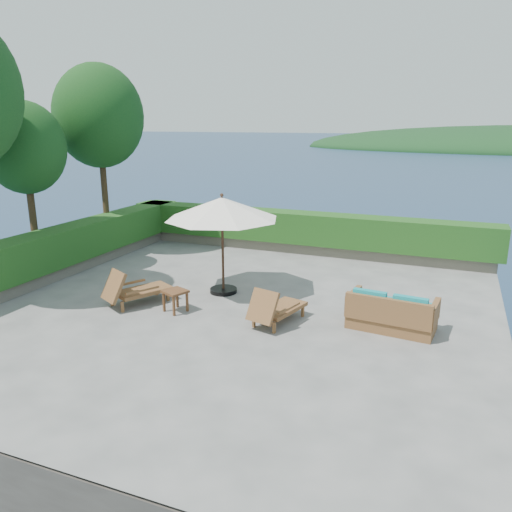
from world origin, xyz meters
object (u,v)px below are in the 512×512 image
at_px(lounge_right, 275,308).
at_px(wicker_loveseat, 391,314).
at_px(lounge_left, 134,289).
at_px(side_table, 175,294).
at_px(patio_umbrella, 222,209).

relative_size(lounge_right, wicker_loveseat, 0.86).
height_order(lounge_left, side_table, lounge_left).
bearing_deg(patio_umbrella, lounge_right, -36.73).
xyz_separation_m(patio_umbrella, lounge_left, (-1.60, -1.60, -1.78)).
bearing_deg(lounge_left, lounge_right, 30.44).
distance_m(lounge_left, lounge_right, 3.54).
distance_m(patio_umbrella, lounge_left, 2.88).
distance_m(patio_umbrella, lounge_right, 3.01).
relative_size(patio_umbrella, side_table, 4.89).
xyz_separation_m(patio_umbrella, lounge_right, (1.94, -1.45, -1.80)).
bearing_deg(wicker_loveseat, patio_umbrella, 175.06).
bearing_deg(lounge_left, side_table, 27.10).
bearing_deg(lounge_right, wicker_loveseat, 29.33).
bearing_deg(wicker_loveseat, side_table, -164.62).
bearing_deg(lounge_left, wicker_loveseat, 35.39).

